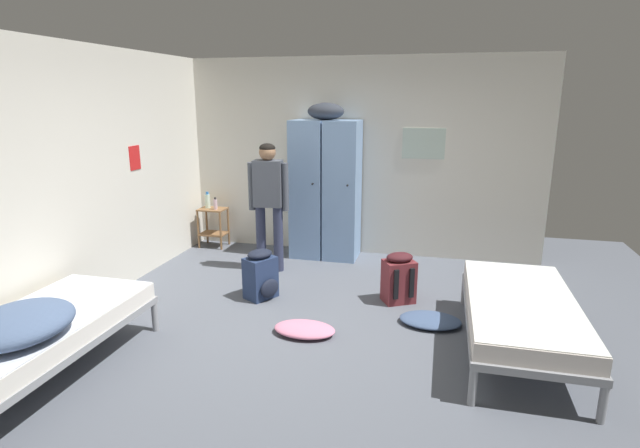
# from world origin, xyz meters

# --- Properties ---
(ground_plane) EXTENTS (7.70, 7.70, 0.00)m
(ground_plane) POSITION_xyz_m (0.00, 0.00, 0.00)
(ground_plane) COLOR #565B66
(room_backdrop) EXTENTS (4.90, 4.87, 2.67)m
(room_backdrop) POSITION_xyz_m (-1.20, 1.23, 1.33)
(room_backdrop) COLOR silver
(room_backdrop) RESTS_ON ground_plane
(locker_bank) EXTENTS (0.90, 0.55, 2.07)m
(locker_bank) POSITION_xyz_m (-0.39, 2.13, 0.97)
(locker_bank) COLOR #7A9ECC
(locker_bank) RESTS_ON ground_plane
(shelf_unit) EXTENTS (0.38, 0.30, 0.57)m
(shelf_unit) POSITION_xyz_m (-2.09, 2.16, 0.35)
(shelf_unit) COLOR brown
(shelf_unit) RESTS_ON ground_plane
(bed_left_front) EXTENTS (0.90, 1.90, 0.49)m
(bed_left_front) POSITION_xyz_m (-1.84, -1.40, 0.38)
(bed_left_front) COLOR gray
(bed_left_front) RESTS_ON ground_plane
(bed_right) EXTENTS (0.90, 1.90, 0.49)m
(bed_right) POSITION_xyz_m (1.84, -0.04, 0.38)
(bed_right) COLOR gray
(bed_right) RESTS_ON ground_plane
(bedding_heap) EXTENTS (0.66, 0.78, 0.22)m
(bedding_heap) POSITION_xyz_m (-1.70, -1.67, 0.60)
(bedding_heap) COLOR slate
(bedding_heap) RESTS_ON bed_left_front
(person_traveler) EXTENTS (0.51, 0.24, 1.60)m
(person_traveler) POSITION_xyz_m (-0.94, 1.38, 0.97)
(person_traveler) COLOR #2D334C
(person_traveler) RESTS_ON ground_plane
(water_bottle) EXTENTS (0.07, 0.07, 0.24)m
(water_bottle) POSITION_xyz_m (-2.17, 2.18, 0.68)
(water_bottle) COLOR silver
(water_bottle) RESTS_ON shelf_unit
(lotion_bottle) EXTENTS (0.06, 0.06, 0.18)m
(lotion_bottle) POSITION_xyz_m (-2.02, 2.12, 0.65)
(lotion_bottle) COLOR beige
(lotion_bottle) RESTS_ON shelf_unit
(backpack_navy) EXTENTS (0.41, 0.40, 0.55)m
(backpack_navy) POSITION_xyz_m (-0.73, 0.51, 0.26)
(backpack_navy) COLOR navy
(backpack_navy) RESTS_ON ground_plane
(backpack_maroon) EXTENTS (0.40, 0.41, 0.55)m
(backpack_maroon) POSITION_xyz_m (0.73, 0.78, 0.26)
(backpack_maroon) COLOR maroon
(backpack_maroon) RESTS_ON ground_plane
(clothes_pile_pink) EXTENTS (0.58, 0.37, 0.10)m
(clothes_pile_pink) POSITION_xyz_m (-0.04, -0.20, 0.05)
(clothes_pile_pink) COLOR pink
(clothes_pile_pink) RESTS_ON ground_plane
(clothes_pile_denim) EXTENTS (0.59, 0.41, 0.08)m
(clothes_pile_denim) POSITION_xyz_m (1.09, 0.29, 0.04)
(clothes_pile_denim) COLOR #42567A
(clothes_pile_denim) RESTS_ON ground_plane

